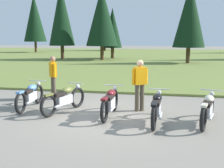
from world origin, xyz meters
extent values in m
plane|color=gray|center=(0.00, 0.00, 0.00)|extent=(140.00, 140.00, 0.00)
cube|color=olive|center=(0.00, 25.40, 0.05)|extent=(80.00, 44.00, 0.10)
cylinder|color=#47331E|center=(-4.75, 19.72, 0.76)|extent=(0.36, 0.36, 1.52)
cone|color=black|center=(-4.75, 19.72, 4.46)|extent=(3.23, 3.23, 5.88)
cylinder|color=#47331E|center=(-17.95, 31.89, 0.86)|extent=(0.36, 0.36, 1.73)
cone|color=black|center=(-17.95, 31.89, 5.20)|extent=(3.36, 3.36, 6.93)
cylinder|color=#47331E|center=(3.55, 17.66, 0.75)|extent=(0.36, 0.36, 1.50)
cone|color=black|center=(3.55, 17.66, 4.36)|extent=(2.81, 2.81, 5.71)
cylinder|color=#47331E|center=(-8.81, 39.27, 0.50)|extent=(0.36, 0.36, 1.01)
cone|color=black|center=(-8.81, 39.27, 4.37)|extent=(3.03, 3.03, 6.71)
cylinder|color=#47331E|center=(-9.10, 19.98, 0.76)|extent=(0.36, 0.36, 1.52)
cone|color=black|center=(-9.10, 19.98, 4.69)|extent=(2.68, 2.68, 6.33)
cylinder|color=#47331E|center=(-4.12, 22.04, 0.63)|extent=(0.36, 0.36, 1.26)
cone|color=black|center=(-4.12, 22.04, 3.38)|extent=(2.08, 2.08, 4.24)
torus|color=black|center=(-2.82, 1.16, 0.35)|extent=(0.13, 0.70, 0.70)
torus|color=black|center=(-2.76, -0.24, 0.35)|extent=(0.13, 0.70, 0.70)
cube|color=silver|center=(-2.79, 0.46, 0.40)|extent=(0.23, 0.65, 0.28)
ellipsoid|color=#598CC6|center=(-2.80, 0.64, 0.68)|extent=(0.28, 0.49, 0.22)
cube|color=black|center=(-2.78, 0.24, 0.62)|extent=(0.24, 0.49, 0.10)
cube|color=#598CC6|center=(-2.76, -0.24, 0.69)|extent=(0.15, 0.33, 0.06)
cylinder|color=silver|center=(-2.81, 1.06, 0.86)|extent=(0.62, 0.06, 0.03)
sphere|color=silver|center=(-2.82, 1.18, 0.73)|extent=(0.14, 0.14, 0.14)
cylinder|color=silver|center=(-2.64, 0.16, 0.30)|extent=(0.09, 0.55, 0.07)
torus|color=black|center=(-1.26, 0.88, 0.35)|extent=(0.33, 0.69, 0.70)
torus|color=black|center=(-1.74, -0.44, 0.35)|extent=(0.33, 0.69, 0.70)
cube|color=silver|center=(-1.50, 0.22, 0.40)|extent=(0.41, 0.67, 0.28)
ellipsoid|color=brown|center=(-1.44, 0.39, 0.68)|extent=(0.41, 0.54, 0.22)
cube|color=black|center=(-1.57, 0.02, 0.62)|extent=(0.37, 0.53, 0.10)
cube|color=brown|center=(-1.74, -0.44, 0.69)|extent=(0.24, 0.35, 0.06)
cylinder|color=silver|center=(-1.29, 0.79, 0.86)|extent=(0.59, 0.24, 0.03)
sphere|color=silver|center=(-1.25, 0.90, 0.73)|extent=(0.14, 0.14, 0.14)
cylinder|color=silver|center=(-1.47, -0.11, 0.30)|extent=(0.25, 0.54, 0.07)
torus|color=black|center=(0.07, 0.73, 0.35)|extent=(0.12, 0.70, 0.70)
torus|color=black|center=(0.03, -0.67, 0.35)|extent=(0.12, 0.70, 0.70)
cube|color=silver|center=(0.05, 0.03, 0.40)|extent=(0.22, 0.64, 0.28)
ellipsoid|color=maroon|center=(0.05, 0.21, 0.68)|extent=(0.27, 0.49, 0.22)
cube|color=black|center=(0.04, -0.19, 0.62)|extent=(0.23, 0.49, 0.10)
cube|color=maroon|center=(0.03, -0.67, 0.69)|extent=(0.15, 0.32, 0.06)
cylinder|color=silver|center=(0.06, 0.63, 0.86)|extent=(0.62, 0.05, 0.03)
sphere|color=silver|center=(0.07, 0.75, 0.73)|extent=(0.14, 0.14, 0.14)
cylinder|color=silver|center=(0.18, -0.27, 0.30)|extent=(0.08, 0.55, 0.07)
torus|color=black|center=(1.50, 0.32, 0.35)|extent=(0.14, 0.70, 0.70)
torus|color=black|center=(1.42, -1.07, 0.35)|extent=(0.14, 0.70, 0.70)
cube|color=silver|center=(1.46, -0.38, 0.40)|extent=(0.24, 0.65, 0.28)
ellipsoid|color=black|center=(1.47, -0.20, 0.68)|extent=(0.29, 0.49, 0.22)
cube|color=black|center=(1.45, -0.60, 0.62)|extent=(0.25, 0.49, 0.10)
cube|color=black|center=(1.42, -1.07, 0.69)|extent=(0.16, 0.33, 0.06)
cylinder|color=silver|center=(1.49, 0.22, 0.86)|extent=(0.62, 0.07, 0.03)
sphere|color=silver|center=(1.50, 0.34, 0.73)|extent=(0.14, 0.14, 0.14)
cylinder|color=silver|center=(1.58, -0.68, 0.30)|extent=(0.10, 0.55, 0.07)
torus|color=black|center=(3.04, 0.43, 0.35)|extent=(0.28, 0.70, 0.70)
torus|color=black|center=(2.66, -0.92, 0.35)|extent=(0.28, 0.70, 0.70)
cube|color=silver|center=(2.85, -0.24, 0.40)|extent=(0.36, 0.67, 0.28)
ellipsoid|color=beige|center=(2.90, -0.07, 0.68)|extent=(0.38, 0.53, 0.22)
cube|color=black|center=(2.79, -0.45, 0.62)|extent=(0.34, 0.52, 0.10)
cube|color=beige|center=(2.66, -0.92, 0.69)|extent=(0.22, 0.35, 0.06)
cylinder|color=silver|center=(3.01, 0.34, 0.86)|extent=(0.61, 0.20, 0.03)
sphere|color=silver|center=(3.04, 0.45, 0.73)|extent=(0.14, 0.14, 0.14)
cylinder|color=silver|center=(2.90, -0.57, 0.30)|extent=(0.21, 0.55, 0.07)
cylinder|color=#4C4233|center=(0.95, 0.87, 0.44)|extent=(0.14, 0.14, 0.88)
cylinder|color=#4C4233|center=(0.79, 0.78, 0.44)|extent=(0.14, 0.14, 0.88)
cube|color=orange|center=(0.87, 0.82, 1.16)|extent=(0.42, 0.37, 0.56)
sphere|color=tan|center=(0.87, 0.82, 1.56)|extent=(0.22, 0.22, 0.22)
cylinder|color=orange|center=(1.07, 0.94, 1.14)|extent=(0.09, 0.09, 0.52)
cylinder|color=orange|center=(0.67, 0.70, 1.14)|extent=(0.09, 0.09, 0.52)
cylinder|color=#4C4233|center=(-2.64, 2.05, 0.44)|extent=(0.14, 0.14, 0.88)
cylinder|color=#4C4233|center=(-2.53, 1.91, 0.44)|extent=(0.14, 0.14, 0.88)
cube|color=orange|center=(-2.59, 1.98, 1.16)|extent=(0.39, 0.42, 0.56)
sphere|color=#9E7051|center=(-2.59, 1.98, 1.56)|extent=(0.22, 0.22, 0.22)
cylinder|color=orange|center=(-2.72, 2.17, 1.14)|extent=(0.09, 0.09, 0.52)
cylinder|color=orange|center=(-2.45, 1.80, 1.14)|extent=(0.09, 0.09, 0.52)
camera|label=1|loc=(1.69, -8.09, 2.38)|focal=44.91mm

